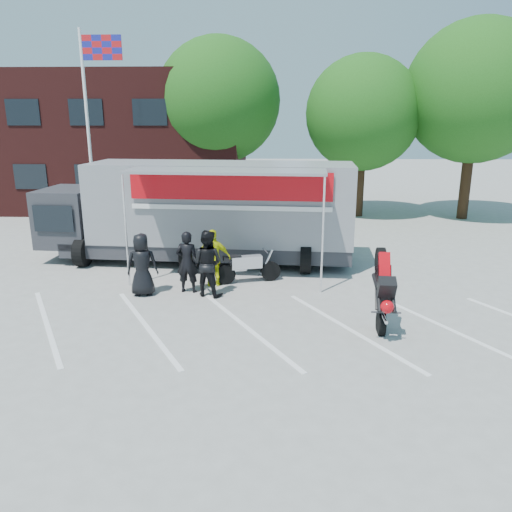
# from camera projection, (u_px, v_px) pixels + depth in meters

# --- Properties ---
(ground) EXTENTS (100.00, 100.00, 0.00)m
(ground) POSITION_uv_depth(u_px,v_px,m) (235.00, 346.00, 10.82)
(ground) COLOR #9F9F9A
(ground) RESTS_ON ground
(parking_bay_lines) EXTENTS (18.09, 13.33, 0.01)m
(parking_bay_lines) POSITION_uv_depth(u_px,v_px,m) (238.00, 327.00, 11.78)
(parking_bay_lines) COLOR white
(parking_bay_lines) RESTS_ON ground
(office_building) EXTENTS (18.00, 8.00, 7.00)m
(office_building) POSITION_uv_depth(u_px,v_px,m) (79.00, 141.00, 27.56)
(office_building) COLOR #431715
(office_building) RESTS_ON ground
(flagpole) EXTENTS (1.61, 0.12, 8.00)m
(flagpole) POSITION_uv_depth(u_px,v_px,m) (93.00, 110.00, 19.30)
(flagpole) COLOR white
(flagpole) RESTS_ON ground
(tree_left) EXTENTS (6.12, 6.12, 8.64)m
(tree_left) POSITION_uv_depth(u_px,v_px,m) (219.00, 101.00, 24.79)
(tree_left) COLOR #382314
(tree_left) RESTS_ON ground
(tree_mid) EXTENTS (5.44, 5.44, 7.68)m
(tree_mid) POSITION_uv_depth(u_px,v_px,m) (363.00, 114.00, 23.74)
(tree_mid) COLOR #382314
(tree_mid) RESTS_ON ground
(tree_right) EXTENTS (6.46, 6.46, 9.12)m
(tree_right) POSITION_uv_depth(u_px,v_px,m) (476.00, 92.00, 22.83)
(tree_right) COLOR #382314
(tree_right) RESTS_ON ground
(transporter_truck) EXTENTS (10.85, 5.79, 3.35)m
(transporter_truck) POSITION_uv_depth(u_px,v_px,m) (208.00, 261.00, 17.18)
(transporter_truck) COLOR gray
(transporter_truck) RESTS_ON ground
(parked_motorcycle) EXTENTS (2.14, 1.22, 1.06)m
(parked_motorcycle) POSITION_uv_depth(u_px,v_px,m) (248.00, 282.00, 14.99)
(parked_motorcycle) COLOR silver
(parked_motorcycle) RESTS_ON ground
(stunt_bike_rider) EXTENTS (0.93, 1.80, 2.07)m
(stunt_bike_rider) POSITION_uv_depth(u_px,v_px,m) (377.00, 322.00, 12.09)
(stunt_bike_rider) COLOR black
(stunt_bike_rider) RESTS_ON ground
(spectator_leather_a) EXTENTS (0.92, 0.66, 1.75)m
(spectator_leather_a) POSITION_uv_depth(u_px,v_px,m) (142.00, 265.00, 13.72)
(spectator_leather_a) COLOR black
(spectator_leather_a) RESTS_ON ground
(spectator_leather_b) EXTENTS (0.68, 0.48, 1.76)m
(spectator_leather_b) POSITION_uv_depth(u_px,v_px,m) (187.00, 262.00, 13.95)
(spectator_leather_b) COLOR black
(spectator_leather_b) RESTS_ON ground
(spectator_leather_c) EXTENTS (1.09, 0.97, 1.86)m
(spectator_leather_c) POSITION_uv_depth(u_px,v_px,m) (207.00, 263.00, 13.68)
(spectator_leather_c) COLOR black
(spectator_leather_c) RESTS_ON ground
(spectator_hivis) EXTENTS (1.01, 0.46, 1.69)m
(spectator_hivis) POSITION_uv_depth(u_px,v_px,m) (214.00, 258.00, 14.49)
(spectator_hivis) COLOR #D5E10B
(spectator_hivis) RESTS_ON ground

